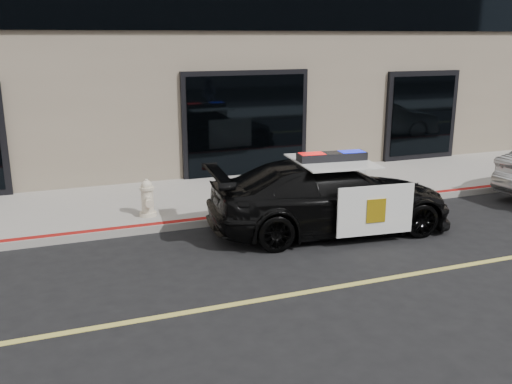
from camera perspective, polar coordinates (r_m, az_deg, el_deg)
name	(u,v)px	position (r m, az deg, el deg)	size (l,w,h in m)	color
ground	(445,269)	(10.01, 18.36, -7.31)	(120.00, 120.00, 0.00)	black
sidewalk_n	(307,188)	(14.20, 5.15, 0.40)	(60.00, 3.50, 0.15)	gray
police_car	(331,196)	(11.21, 7.47, -0.41)	(2.87, 5.18, 1.58)	black
fire_hydrant	(147,199)	(11.83, -10.80, -0.68)	(0.35, 0.49, 0.77)	beige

